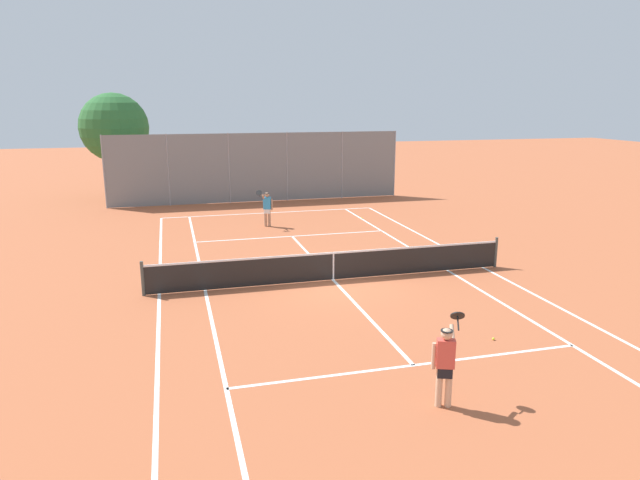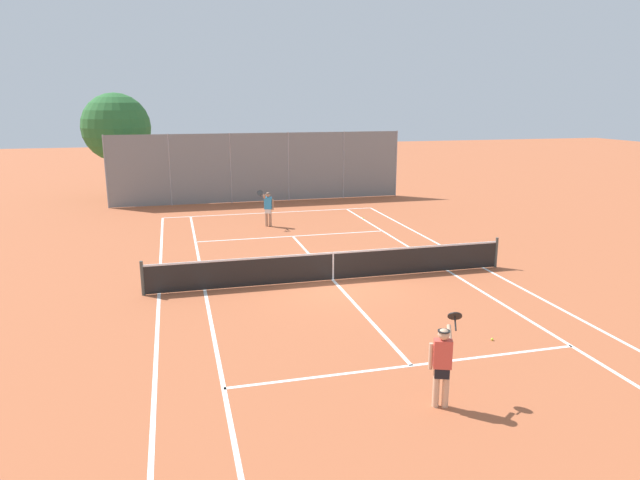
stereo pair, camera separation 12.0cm
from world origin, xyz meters
name	(u,v)px [view 2 (the right image)]	position (x,y,z in m)	size (l,w,h in m)	color
ground_plane	(333,280)	(0.00, 0.00, 0.00)	(120.00, 120.00, 0.00)	#B25B38
court_line_markings	(333,280)	(0.00, 0.00, 0.00)	(11.10, 23.90, 0.01)	white
tennis_net	(333,265)	(0.00, 0.00, 0.51)	(12.00, 0.10, 1.07)	#474C47
player_near_side	(442,362)	(-0.16, -8.14, 0.93)	(0.83, 0.69, 1.77)	#D8A884
player_far_left	(268,207)	(-0.69, 8.65, 0.93)	(0.84, 0.69, 1.77)	tan
loose_tennis_ball_0	(492,339)	(2.46, -5.63, 0.03)	(0.07, 0.07, 0.07)	#D1DB33
loose_tennis_ball_1	(363,218)	(4.17, 9.24, 0.03)	(0.07, 0.07, 0.07)	#D1DB33
loose_tennis_ball_2	(415,260)	(3.53, 1.44, 0.03)	(0.07, 0.07, 0.07)	#D1DB33
back_fence	(260,167)	(0.00, 15.45, 1.98)	(16.82, 0.08, 3.95)	gray
tree_behind_left	(117,129)	(-7.92, 18.88, 4.08)	(3.97, 3.97, 6.18)	brown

